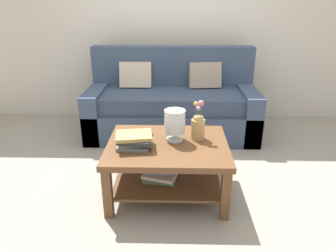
{
  "coord_description": "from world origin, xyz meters",
  "views": [
    {
      "loc": [
        0.05,
        -2.84,
        1.63
      ],
      "look_at": [
        -0.02,
        -0.26,
        0.58
      ],
      "focal_mm": 33.74,
      "sensor_mm": 36.0,
      "label": 1
    }
  ],
  "objects": [
    {
      "name": "book_stack_main",
      "position": [
        -0.29,
        -0.49,
        0.54
      ],
      "size": [
        0.32,
        0.26,
        0.12
      ],
      "color": "slate",
      "rests_on": "coffee_table"
    },
    {
      "name": "glass_hurricane_vase",
      "position": [
        0.04,
        -0.34,
        0.65
      ],
      "size": [
        0.18,
        0.18,
        0.28
      ],
      "color": "silver",
      "rests_on": "coffee_table"
    },
    {
      "name": "ground_plane",
      "position": [
        0.0,
        0.0,
        0.0
      ],
      "size": [
        10.0,
        10.0,
        0.0
      ],
      "primitive_type": "plane",
      "color": "gray"
    },
    {
      "name": "coffee_table",
      "position": [
        -0.03,
        -0.41,
        0.34
      ],
      "size": [
        1.03,
        0.83,
        0.48
      ],
      "color": "brown",
      "rests_on": "ground"
    },
    {
      "name": "back_wall",
      "position": [
        0.0,
        1.65,
        1.35
      ],
      "size": [
        6.4,
        0.12,
        2.7
      ],
      "primitive_type": "cube",
      "color": "beige",
      "rests_on": "ground"
    },
    {
      "name": "flower_pitcher",
      "position": [
        0.24,
        -0.3,
        0.59
      ],
      "size": [
        0.12,
        0.12,
        0.35
      ],
      "color": "tan",
      "rests_on": "coffee_table"
    },
    {
      "name": "couch",
      "position": [
        -0.0,
        0.98,
        0.36
      ],
      "size": [
        2.08,
        0.9,
        1.06
      ],
      "color": "#384760",
      "rests_on": "ground"
    }
  ]
}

